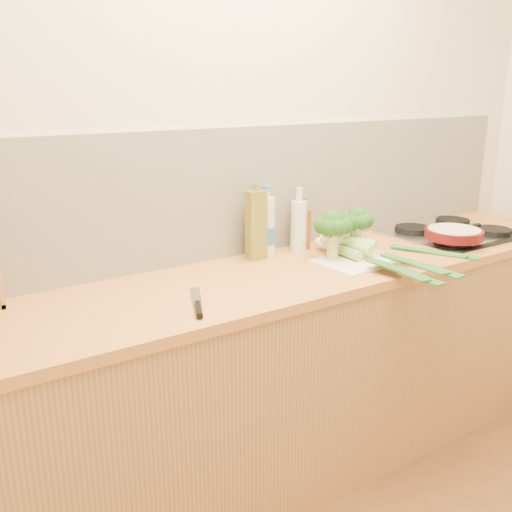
{
  "coord_description": "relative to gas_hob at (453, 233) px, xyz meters",
  "views": [
    {
      "loc": [
        -1.25,
        -0.52,
        1.6
      ],
      "look_at": [
        -0.19,
        1.1,
        1.02
      ],
      "focal_mm": 40.0,
      "sensor_mm": 36.0,
      "label": 1
    }
  ],
  "objects": [
    {
      "name": "water_bottle",
      "position": [
        -0.95,
        0.23,
        0.1
      ],
      "size": [
        0.08,
        0.08,
        0.28
      ],
      "color": "silver",
      "rests_on": "counter"
    },
    {
      "name": "chopping_board",
      "position": [
        -0.69,
        -0.07,
        -0.01
      ],
      "size": [
        0.36,
        0.28,
        0.01
      ],
      "primitive_type": "cube",
      "rotation": [
        0.0,
        0.0,
        0.08
      ],
      "color": "#EEE7CF",
      "rests_on": "counter"
    },
    {
      "name": "room_shell",
      "position": [
        -1.02,
        0.29,
        0.26
      ],
      "size": [
        3.5,
        3.5,
        3.5
      ],
      "color": "beige",
      "rests_on": "ground"
    },
    {
      "name": "skillet",
      "position": [
        -0.16,
        -0.13,
        0.05
      ],
      "size": [
        0.38,
        0.26,
        0.04
      ],
      "rotation": [
        0.0,
        0.0,
        0.19
      ],
      "color": "#4A0C0D",
      "rests_on": "gas_hob"
    },
    {
      "name": "oil_tin",
      "position": [
        -1.01,
        0.2,
        0.13
      ],
      "size": [
        0.08,
        0.05,
        0.32
      ],
      "color": "olive",
      "rests_on": "counter"
    },
    {
      "name": "chefs_knife",
      "position": [
        -1.48,
        -0.16,
        -0.01
      ],
      "size": [
        0.15,
        0.28,
        0.02
      ],
      "rotation": [
        0.0,
        0.0,
        -0.42
      ],
      "color": "silver",
      "rests_on": "counter"
    },
    {
      "name": "broccoli_left",
      "position": [
        -0.77,
        0.0,
        0.14
      ],
      "size": [
        0.16,
        0.16,
        0.2
      ],
      "color": "#AAB66A",
      "rests_on": "chopping_board"
    },
    {
      "name": "glass_bottle",
      "position": [
        -0.79,
        0.21,
        0.1
      ],
      "size": [
        0.07,
        0.07,
        0.28
      ],
      "color": "silver",
      "rests_on": "counter"
    },
    {
      "name": "leek_mid",
      "position": [
        -0.66,
        -0.1,
        0.04
      ],
      "size": [
        0.12,
        0.7,
        0.04
      ],
      "rotation": [
        0.0,
        0.0,
        0.07
      ],
      "color": "white",
      "rests_on": "chopping_board"
    },
    {
      "name": "amber_bottle",
      "position": [
        -0.75,
        0.22,
        0.08
      ],
      "size": [
        0.06,
        0.06,
        0.23
      ],
      "color": "brown",
      "rests_on": "counter"
    },
    {
      "name": "leek_back",
      "position": [
        -0.61,
        -0.1,
        0.05
      ],
      "size": [
        0.34,
        0.6,
        0.04
      ],
      "rotation": [
        0.0,
        0.0,
        0.47
      ],
      "color": "white",
      "rests_on": "chopping_board"
    },
    {
      "name": "leek_front",
      "position": [
        -0.7,
        -0.09,
        0.02
      ],
      "size": [
        0.1,
        0.69,
        0.04
      ],
      "rotation": [
        0.0,
        0.0,
        -0.01
      ],
      "color": "white",
      "rests_on": "chopping_board"
    },
    {
      "name": "broccoli_right",
      "position": [
        -0.62,
        0.02,
        0.13
      ],
      "size": [
        0.14,
        0.14,
        0.2
      ],
      "color": "#AAB66A",
      "rests_on": "chopping_board"
    },
    {
      "name": "gas_hob",
      "position": [
        0.0,
        0.0,
        0.0
      ],
      "size": [
        0.58,
        0.5,
        0.04
      ],
      "color": "silver",
      "rests_on": "counter"
    },
    {
      "name": "counter",
      "position": [
        -1.02,
        0.0,
        -0.46
      ],
      "size": [
        3.2,
        0.62,
        0.9
      ],
      "color": "#A27B43",
      "rests_on": "ground"
    }
  ]
}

